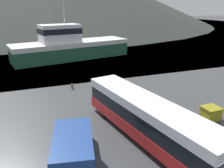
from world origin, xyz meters
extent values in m
plane|color=slate|center=(0.00, 140.85, 0.00)|extent=(240.00, 240.00, 0.00)
cube|color=red|center=(-1.33, 6.98, 0.92)|extent=(4.91, 13.03, 0.93)
cube|color=black|center=(-1.33, 6.98, 1.91)|extent=(4.81, 12.77, 1.06)
cube|color=silver|center=(-1.33, 6.98, 2.78)|extent=(4.91, 13.03, 0.66)
cube|color=black|center=(-2.56, 13.27, 1.73)|extent=(2.18, 0.48, 1.44)
cylinder|color=black|center=(-3.27, 11.16, 0.45)|extent=(0.47, 0.94, 0.90)
cylinder|color=black|center=(-1.10, 11.58, 0.45)|extent=(0.47, 0.94, 0.90)
cylinder|color=black|center=(0.61, 2.80, 0.45)|extent=(0.47, 0.94, 0.90)
cube|color=navy|center=(-6.96, 5.16, 1.41)|extent=(2.97, 4.58, 2.12)
cube|color=navy|center=(-6.38, 8.13, 0.93)|extent=(2.50, 2.21, 1.17)
cube|color=black|center=(-6.55, 7.26, 1.89)|extent=(1.84, 0.42, 0.74)
cylinder|color=black|center=(-7.39, 8.08, 0.35)|extent=(0.35, 0.73, 0.70)
cylinder|color=black|center=(-5.45, 7.70, 0.35)|extent=(0.35, 0.73, 0.70)
cube|color=#1E5138|center=(-1.46, 35.79, 1.60)|extent=(22.30, 10.21, 3.20)
cube|color=silver|center=(-1.46, 35.79, 2.80)|extent=(22.52, 10.31, 0.80)
cube|color=silver|center=(-3.57, 35.34, 4.78)|extent=(7.60, 5.42, 3.16)
cube|color=black|center=(-3.57, 35.34, 5.25)|extent=(7.76, 5.56, 0.95)
cylinder|color=#B2B2B7|center=(-2.55, 35.56, 9.15)|extent=(0.20, 0.20, 5.58)
cube|color=olive|center=(5.49, 7.66, 0.50)|extent=(1.36, 1.25, 1.00)
cube|color=olive|center=(5.49, 7.66, 1.06)|extent=(1.49, 1.38, 0.11)
cylinder|color=#4C4C51|center=(-4.52, 19.27, 0.23)|extent=(0.25, 0.25, 0.47)
sphere|color=#4C4C51|center=(-4.52, 19.27, 0.54)|extent=(0.28, 0.28, 0.28)
camera|label=1|loc=(-8.47, -5.42, 9.29)|focal=35.00mm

